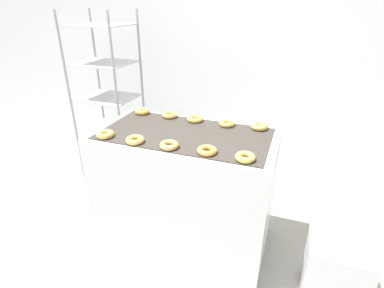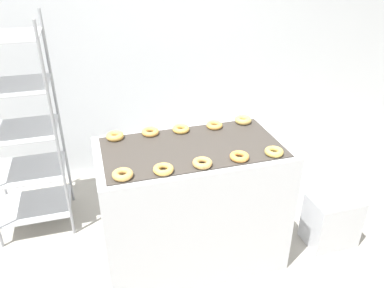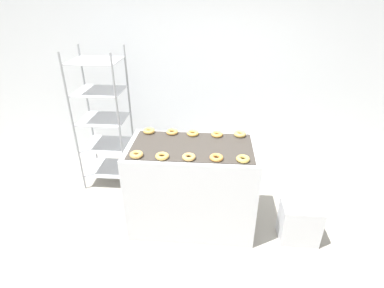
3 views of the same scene
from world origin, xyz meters
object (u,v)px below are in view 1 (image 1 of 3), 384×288
object	(u,v)px
donut_far_leftmost	(142,111)
donut_far_rightmost	(259,126)
donut_near_rightmost	(245,157)
donut_far_center	(195,119)
baking_rack_cart	(108,98)
donut_near_left	(135,140)
glaze_bin	(336,272)
donut_far_left	(170,115)
fryer_machine	(186,190)
donut_near_center	(169,145)
donut_near_leftmost	(105,134)
donut_near_right	(207,151)
donut_far_right	(227,123)

from	to	relation	value
donut_far_leftmost	donut_far_rightmost	bearing A→B (deg)	-0.11
donut_near_rightmost	donut_far_center	bearing A→B (deg)	134.60
baking_rack_cart	donut_far_rightmost	bearing A→B (deg)	-16.84
donut_far_center	donut_near_left	bearing A→B (deg)	-115.63
donut_far_leftmost	donut_far_center	bearing A→B (deg)	-1.82
glaze_bin	donut_far_left	size ratio (longest dim) A/B	3.43
fryer_machine	donut_near_center	xyz separation A→B (m)	(-0.01, -0.26, 0.51)
donut_far_leftmost	donut_near_center	bearing A→B (deg)	-47.38
donut_near_center	donut_far_rightmost	world-z (taller)	donut_far_rightmost
donut_near_rightmost	donut_far_center	size ratio (longest dim) A/B	0.98
donut_near_left	donut_far_center	world-z (taller)	donut_far_center
donut_near_leftmost	donut_near_left	distance (m)	0.24
donut_near_center	donut_near_left	bearing A→B (deg)	-179.05
donut_near_leftmost	donut_far_left	bearing A→B (deg)	63.12
donut_far_leftmost	donut_far_left	xyz separation A→B (m)	(0.25, -0.00, -0.00)
donut_near_rightmost	donut_far_leftmost	distance (m)	1.11
donut_near_center	donut_near_rightmost	world-z (taller)	same
baking_rack_cart	glaze_bin	xyz separation A→B (m)	(2.33, -0.95, -0.69)
glaze_bin	donut_near_leftmost	distance (m)	1.82
donut_near_leftmost	donut_near_rightmost	distance (m)	0.99
fryer_machine	donut_far_rightmost	xyz separation A→B (m)	(0.49, 0.27, 0.51)
donut_near_left	donut_far_leftmost	world-z (taller)	donut_far_leftmost
donut_far_left	donut_far_center	xyz separation A→B (m)	(0.23, -0.01, 0.00)
fryer_machine	donut_far_rightmost	bearing A→B (deg)	28.43
baking_rack_cart	donut_near_right	size ratio (longest dim) A/B	14.18
baking_rack_cart	donut_far_center	xyz separation A→B (m)	(1.18, -0.52, 0.10)
donut_far_leftmost	donut_far_rightmost	distance (m)	0.98
donut_near_leftmost	donut_far_center	bearing A→B (deg)	45.85
fryer_machine	glaze_bin	xyz separation A→B (m)	(1.14, -0.17, -0.28)
baking_rack_cart	donut_near_center	xyz separation A→B (m)	(1.18, -1.03, 0.10)
fryer_machine	donut_near_right	bearing A→B (deg)	-45.24
glaze_bin	donut_far_rightmost	bearing A→B (deg)	146.01
baking_rack_cart	donut_near_left	distance (m)	1.40
donut_far_leftmost	donut_near_leftmost	bearing A→B (deg)	-91.13
glaze_bin	donut_near_left	xyz separation A→B (m)	(-1.40, -0.09, 0.79)
donut_far_center	donut_far_right	xyz separation A→B (m)	(0.26, -0.01, -0.00)
donut_far_right	donut_near_right	bearing A→B (deg)	-90.36
donut_near_left	donut_far_leftmost	bearing A→B (deg)	113.85
donut_near_left	fryer_machine	bearing A→B (deg)	45.38
donut_near_leftmost	donut_far_leftmost	world-z (taller)	donut_far_leftmost
donut_near_rightmost	donut_far_left	world-z (taller)	same
baking_rack_cart	donut_far_center	size ratio (longest dim) A/B	14.10
glaze_bin	donut_far_left	world-z (taller)	donut_far_left
donut_near_center	donut_near_rightmost	bearing A→B (deg)	0.46
donut_near_left	donut_near_center	xyz separation A→B (m)	(0.25, 0.00, 0.00)
fryer_machine	donut_far_center	bearing A→B (deg)	92.64
donut_near_right	fryer_machine	bearing A→B (deg)	134.76
glaze_bin	donut_near_rightmost	world-z (taller)	donut_near_rightmost
fryer_machine	glaze_bin	distance (m)	1.18
glaze_bin	donut_far_leftmost	xyz separation A→B (m)	(-1.63, 0.44, 0.79)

